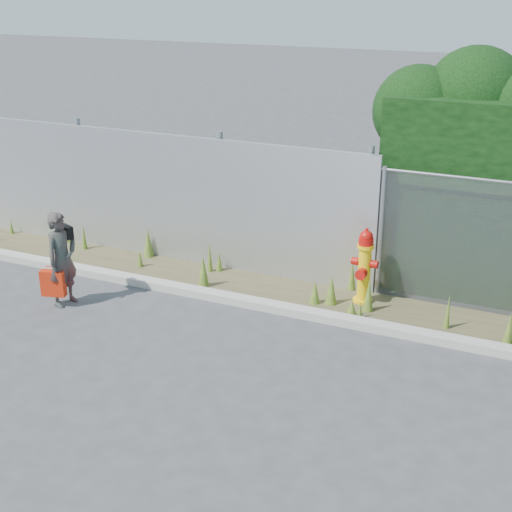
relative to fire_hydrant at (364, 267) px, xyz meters
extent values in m
plane|color=#3E3F41|center=(-0.94, -2.60, -0.58)|extent=(80.00, 80.00, 0.00)
cube|color=#A39C93|center=(-0.94, -0.80, -0.52)|extent=(16.00, 0.22, 0.12)
cube|color=#484129|center=(-0.94, -0.20, -0.57)|extent=(16.00, 1.20, 0.01)
cone|color=#4A681F|center=(-3.96, 0.28, -0.32)|extent=(0.18, 0.18, 0.52)
cone|color=#4A681F|center=(-2.66, 0.12, -0.31)|extent=(0.09, 0.09, 0.55)
cone|color=#4A681F|center=(0.12, -0.55, -0.45)|extent=(0.09, 0.09, 0.27)
cone|color=#4A681F|center=(-5.21, 0.12, -0.34)|extent=(0.10, 0.10, 0.48)
cone|color=#4A681F|center=(-3.84, -0.18, -0.43)|extent=(0.11, 0.11, 0.30)
cone|color=#4A681F|center=(0.16, -0.28, -0.32)|extent=(0.15, 0.15, 0.52)
cone|color=#4A681F|center=(2.15, -0.50, -0.34)|extent=(0.13, 0.13, 0.47)
cone|color=#4A681F|center=(-6.99, 0.23, -0.43)|extent=(0.08, 0.08, 0.29)
cone|color=#4A681F|center=(1.32, -0.36, -0.32)|extent=(0.09, 0.09, 0.52)
cone|color=#4A681F|center=(0.00, -0.56, -0.45)|extent=(0.18, 0.18, 0.27)
cone|color=#4A681F|center=(-2.47, -0.47, -0.31)|extent=(0.18, 0.18, 0.53)
cone|color=#4A681F|center=(-0.65, -0.35, -0.39)|extent=(0.16, 0.16, 0.38)
cone|color=#4A681F|center=(-5.75, 0.31, -0.44)|extent=(0.19, 0.19, 0.27)
cone|color=#4A681F|center=(-0.41, -0.26, -0.35)|extent=(0.18, 0.18, 0.46)
cone|color=#4A681F|center=(-2.53, 0.19, -0.40)|extent=(0.11, 0.11, 0.35)
cone|color=#4A681F|center=(-0.28, 0.36, -0.34)|extent=(0.13, 0.13, 0.48)
cube|color=#B3B4BA|center=(-4.19, 0.40, 0.52)|extent=(8.50, 0.08, 2.20)
cylinder|color=gray|center=(-5.44, 0.52, 0.57)|extent=(0.10, 0.10, 2.30)
cylinder|color=gray|center=(-2.64, 0.52, 0.57)|extent=(0.10, 0.10, 2.30)
cylinder|color=gray|center=(-0.14, 0.52, 0.57)|extent=(0.10, 0.10, 2.30)
cylinder|color=gray|center=(0.11, 0.40, 0.45)|extent=(0.07, 0.07, 2.05)
sphere|color=black|center=(0.33, 1.42, 2.12)|extent=(1.40, 1.40, 1.40)
sphere|color=black|center=(1.12, 1.64, 2.33)|extent=(1.56, 1.56, 1.56)
cylinder|color=yellow|center=(0.00, 0.01, -0.55)|extent=(0.30, 0.30, 0.06)
cylinder|color=yellow|center=(0.00, 0.01, -0.13)|extent=(0.19, 0.19, 0.90)
cylinder|color=yellow|center=(0.00, 0.01, 0.34)|extent=(0.25, 0.25, 0.05)
cylinder|color=#B20F0A|center=(0.00, 0.01, 0.41)|extent=(0.22, 0.22, 0.11)
sphere|color=#B20F0A|center=(0.00, 0.01, 0.48)|extent=(0.20, 0.20, 0.20)
cylinder|color=#B20F0A|center=(0.00, 0.01, 0.59)|extent=(0.05, 0.05, 0.05)
cylinder|color=#B20F0A|center=(-0.15, 0.01, 0.07)|extent=(0.11, 0.12, 0.12)
cylinder|color=#B20F0A|center=(0.15, 0.01, 0.07)|extent=(0.11, 0.12, 0.12)
cylinder|color=#B20F0A|center=(0.00, -0.14, -0.05)|extent=(0.16, 0.13, 0.16)
imported|color=#0D564A|center=(-4.09, -1.85, 0.15)|extent=(0.43, 0.58, 1.45)
cube|color=red|center=(-4.18, -2.00, -0.20)|extent=(0.36, 0.13, 0.40)
cylinder|color=red|center=(-4.18, -2.00, 0.07)|extent=(0.17, 0.02, 0.02)
cube|color=black|center=(-4.12, -1.66, 0.51)|extent=(0.25, 0.10, 0.19)
camera|label=1|loc=(2.50, -9.61, 4.09)|focal=50.00mm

